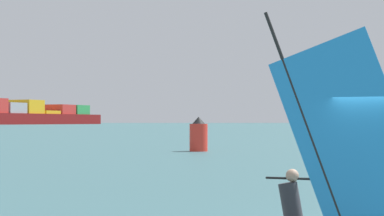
{
  "coord_description": "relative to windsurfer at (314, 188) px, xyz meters",
  "views": [
    {
      "loc": [
        -1.11,
        -11.5,
        2.1
      ],
      "look_at": [
        -6.09,
        9.53,
        2.56
      ],
      "focal_mm": 59.06,
      "sensor_mm": 36.0,
      "label": 1
    }
  ],
  "objects": [
    {
      "name": "windsurfer",
      "position": [
        0.0,
        0.0,
        0.0
      ],
      "size": [
        4.05,
        0.92,
        4.14
      ],
      "rotation": [
        0.0,
        0.0,
        3.03
      ],
      "color": "white",
      "rests_on": "ground_plane"
    },
    {
      "name": "cargo_ship",
      "position": [
        -236.09,
        407.87,
        7.71
      ],
      "size": [
        63.03,
        195.02,
        38.06
      ],
      "rotation": [
        0.0,
        0.0,
        1.36
      ],
      "color": "maroon",
      "rests_on": "ground_plane"
    },
    {
      "name": "distant_headland",
      "position": [
        -3.7,
        1207.47,
        24.93
      ],
      "size": [
        740.2,
        341.88,
        51.88
      ],
      "primitive_type": "cube",
      "rotation": [
        0.0,
        0.0,
        -0.14
      ],
      "color": "#756B56",
      "rests_on": "ground_plane"
    },
    {
      "name": "channel_buoy",
      "position": [
        -9.38,
        32.94,
        0.1
      ],
      "size": [
        1.28,
        1.28,
        2.44
      ],
      "color": "red",
      "rests_on": "ground_plane"
    }
  ]
}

